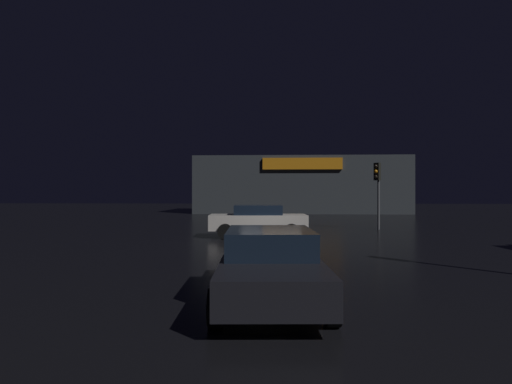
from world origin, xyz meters
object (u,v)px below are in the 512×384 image
(store_building, at_px, (299,185))
(traffic_signal_opposite, at_px, (378,181))
(car_near, at_px, (258,220))
(car_crossing, at_px, (270,264))

(store_building, relative_size, traffic_signal_opposite, 5.71)
(car_near, distance_m, car_crossing, 10.90)
(store_building, distance_m, car_crossing, 35.61)
(traffic_signal_opposite, relative_size, car_crossing, 0.82)
(store_building, relative_size, car_near, 4.68)
(car_near, xyz_separation_m, car_crossing, (0.67, -10.88, -0.10))
(traffic_signal_opposite, bearing_deg, car_crossing, -112.06)
(store_building, bearing_deg, car_near, -98.26)
(traffic_signal_opposite, xyz_separation_m, car_crossing, (-6.04, -14.91, -2.06))
(car_near, bearing_deg, traffic_signal_opposite, 31.03)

